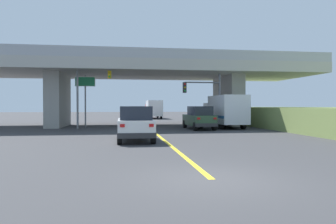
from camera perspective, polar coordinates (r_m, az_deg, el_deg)
ground at (r=32.91m, az=-3.94°, el=-2.48°), size 160.00×160.00×0.00m
overpass_bridge at (r=33.00m, az=-3.95°, el=6.45°), size 34.33×10.88×7.12m
lane_divider_stripe at (r=19.62m, az=-1.02°, el=-4.86°), size 0.20×21.92×0.01m
suv_lead at (r=18.40m, az=-5.91°, el=-2.11°), size 2.05×4.36×2.02m
suv_crossing at (r=27.83m, az=5.63°, el=-1.04°), size 2.09×4.76×2.02m
box_truck at (r=30.21m, az=10.24°, el=0.21°), size 2.33×7.21×3.00m
sedan_oncoming at (r=36.91m, az=-5.64°, el=-0.53°), size 1.90×4.43×2.02m
traffic_signal_nearside at (r=29.15m, az=6.93°, el=3.24°), size 3.53×0.36×5.02m
traffic_signal_farside at (r=29.21m, az=-14.17°, el=4.70°), size 3.06×0.36×6.12m
highway_sign at (r=30.76m, az=-14.72°, el=4.14°), size 1.85×0.17×4.96m
semi_truck_distant at (r=52.41m, az=-2.61°, el=0.55°), size 2.33×7.42×2.94m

